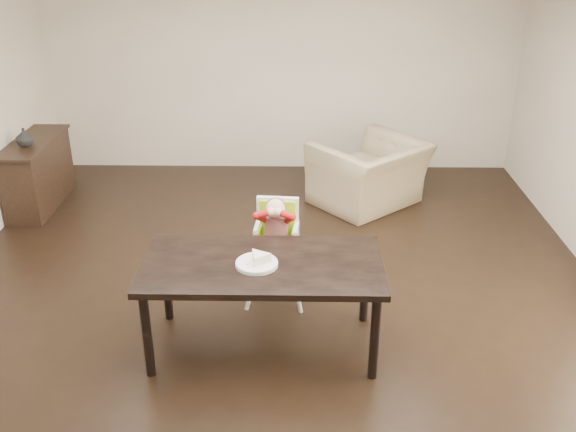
# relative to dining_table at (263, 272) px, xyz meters

# --- Properties ---
(ground) EXTENTS (7.00, 7.00, 0.00)m
(ground) POSITION_rel_dining_table_xyz_m (0.04, 0.49, -0.67)
(ground) COLOR black
(ground) RESTS_ON ground
(room_walls) EXTENTS (6.02, 7.02, 2.71)m
(room_walls) POSITION_rel_dining_table_xyz_m (0.04, 0.49, 1.18)
(room_walls) COLOR beige
(room_walls) RESTS_ON ground
(dining_table) EXTENTS (1.80, 0.90, 0.75)m
(dining_table) POSITION_rel_dining_table_xyz_m (0.00, 0.00, 0.00)
(dining_table) COLOR black
(dining_table) RESTS_ON ground
(high_chair) EXTENTS (0.43, 0.43, 0.96)m
(high_chair) POSITION_rel_dining_table_xyz_m (0.08, 0.74, 0.00)
(high_chair) COLOR white
(high_chair) RESTS_ON ground
(plate) EXTENTS (0.37, 0.37, 0.09)m
(plate) POSITION_rel_dining_table_xyz_m (-0.03, -0.03, 0.11)
(plate) COLOR white
(plate) RESTS_ON dining_table
(armchair) EXTENTS (1.37, 1.33, 1.01)m
(armchair) POSITION_rel_dining_table_xyz_m (1.08, 2.77, -0.16)
(armchair) COLOR tan
(armchair) RESTS_ON ground
(sideboard) EXTENTS (0.44, 1.26, 0.79)m
(sideboard) POSITION_rel_dining_table_xyz_m (-2.74, 2.67, -0.27)
(sideboard) COLOR black
(sideboard) RESTS_ON ground
(vase) EXTENTS (0.20, 0.21, 0.19)m
(vase) POSITION_rel_dining_table_xyz_m (-2.74, 2.49, 0.22)
(vase) COLOR #99999E
(vase) RESTS_ON sideboard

